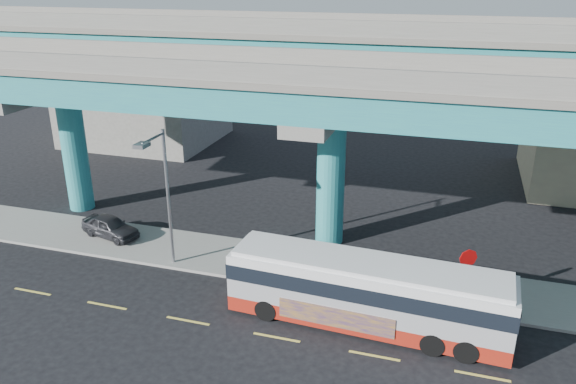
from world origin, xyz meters
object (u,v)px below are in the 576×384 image
(street_lamp, at_px, (161,181))
(stop_sign, at_px, (467,265))
(parked_car, at_px, (110,227))
(transit_bus, at_px, (367,291))

(street_lamp, xyz_separation_m, stop_sign, (14.13, 0.72, -2.56))
(parked_car, relative_size, stop_sign, 1.35)
(stop_sign, bearing_deg, transit_bus, -153.46)
(street_lamp, distance_m, stop_sign, 14.37)
(transit_bus, distance_m, stop_sign, 4.65)
(transit_bus, distance_m, street_lamp, 10.83)
(transit_bus, height_order, stop_sign, transit_bus)
(parked_car, bearing_deg, transit_bus, -90.73)
(transit_bus, bearing_deg, stop_sign, 35.38)
(transit_bus, height_order, parked_car, transit_bus)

